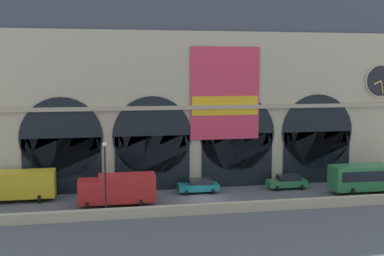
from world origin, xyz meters
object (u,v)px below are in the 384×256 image
(box_truck_midwest, at_px, (118,189))
(street_lamp_quayside, at_px, (105,169))
(car_center, at_px, (199,186))
(box_truck_west, at_px, (18,185))
(car_mideast, at_px, (287,182))
(bus_east, at_px, (380,177))

(box_truck_midwest, distance_m, street_lamp_quayside, 4.53)
(box_truck_midwest, relative_size, car_center, 1.70)
(box_truck_west, relative_size, car_mideast, 1.70)
(box_truck_west, xyz_separation_m, car_mideast, (28.93, -0.09, -0.90))
(box_truck_west, bearing_deg, bus_east, -5.49)
(box_truck_midwest, relative_size, bus_east, 0.68)
(box_truck_midwest, height_order, street_lamp_quayside, street_lamp_quayside)
(street_lamp_quayside, bearing_deg, car_mideast, 18.78)
(bus_east, bearing_deg, car_mideast, 158.74)
(car_center, xyz_separation_m, bus_east, (19.39, -3.57, 0.98))
(car_center, distance_m, street_lamp_quayside, 12.69)
(car_center, distance_m, car_mideast, 10.21)
(car_mideast, relative_size, street_lamp_quayside, 0.64)
(box_truck_midwest, relative_size, car_mideast, 1.70)
(box_truck_west, height_order, street_lamp_quayside, street_lamp_quayside)
(box_truck_midwest, xyz_separation_m, street_lamp_quayside, (-1.23, -3.42, 2.71))
(bus_east, bearing_deg, box_truck_west, 174.51)
(box_truck_midwest, relative_size, street_lamp_quayside, 1.09)
(car_mideast, bearing_deg, box_truck_west, 179.82)
(box_truck_west, relative_size, street_lamp_quayside, 1.09)
(car_center, relative_size, car_mideast, 1.00)
(car_center, xyz_separation_m, car_mideast, (10.21, 0.00, 0.00))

